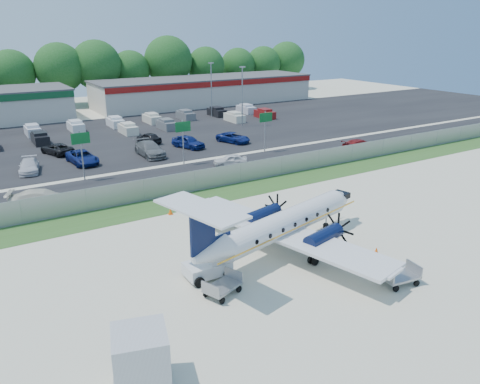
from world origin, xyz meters
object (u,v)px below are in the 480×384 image
pushback_tug (209,266)px  service_container (141,362)px  baggage_cart_far (400,276)px  aircraft (283,224)px  baggage_cart_near (222,286)px

pushback_tug → service_container: 9.70m
baggage_cart_far → service_container: size_ratio=0.79×
aircraft → baggage_cart_far: aircraft is taller
aircraft → service_container: bearing=-150.1°
baggage_cart_near → pushback_tug: bearing=81.3°
baggage_cart_near → baggage_cart_far: (9.58, -4.51, 0.00)m
pushback_tug → baggage_cart_far: bearing=-36.3°
baggage_cart_near → baggage_cart_far: size_ratio=1.06×
aircraft → service_container: (-12.73, -7.32, -0.74)m
aircraft → baggage_cart_near: aircraft is taller
baggage_cart_near → service_container: (-6.49, -4.59, 0.73)m
pushback_tug → baggage_cart_far: 11.45m
baggage_cart_far → service_container: (-16.07, -0.08, 0.72)m
aircraft → pushback_tug: bearing=-175.5°
aircraft → service_container: size_ratio=5.65×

